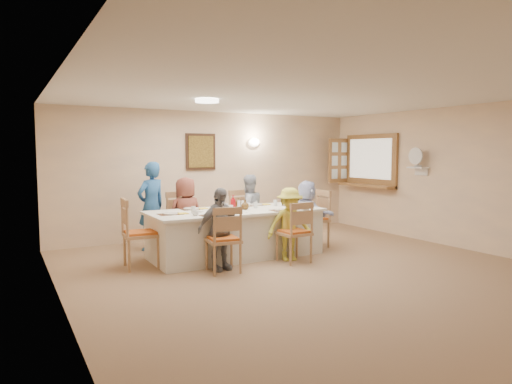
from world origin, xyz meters
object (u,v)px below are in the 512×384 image
chair_right_end (313,218)px  diner_back_left (186,215)px  chair_front_right (294,232)px  condiment_ketchup (233,202)px  chair_back_left (183,221)px  dining_table (236,233)px  diner_front_left (220,229)px  chair_left_end (141,233)px  chair_back_right (245,217)px  serving_hatch (371,161)px  caregiver (151,206)px  desk_fan (417,160)px  diner_back_right (248,210)px  diner_front_right (290,224)px  chair_front_left (223,239)px  diner_right_end (307,214)px

chair_right_end → diner_back_left: (-2.15, 0.68, 0.13)m
chair_front_right → condiment_ketchup: bearing=-52.6°
chair_back_left → dining_table: bearing=-56.5°
diner_front_left → chair_left_end: bearing=136.3°
chair_back_left → chair_back_right: 1.20m
diner_front_left → condiment_ketchup: (0.56, 0.70, 0.28)m
serving_hatch → caregiver: (-4.75, 0.31, -0.74)m
desk_fan → diner_back_right: (-2.99, 1.19, -0.91)m
diner_back_right → diner_front_right: bearing=88.2°
dining_table → chair_right_end: 1.56m
diner_front_left → desk_fan: bearing=-5.8°
serving_hatch → chair_left_end: bearing=-170.9°
chair_back_left → chair_front_left: size_ratio=1.07×
chair_front_left → diner_right_end: size_ratio=0.80×
chair_back_left → caregiver: 0.62m
desk_fan → chair_front_left: desk_fan is taller
diner_front_left → chair_back_left: bearing=81.9°
dining_table → diner_back_left: size_ratio=2.20×
desk_fan → chair_front_left: bearing=-176.1°
diner_front_right → condiment_ketchup: (-0.64, 0.70, 0.31)m
diner_front_left → diner_right_end: diner_right_end is taller
chair_back_left → diner_back_left: bearing=-93.4°
diner_back_left → diner_front_left: size_ratio=1.07×
serving_hatch → chair_front_right: 3.65m
serving_hatch → diner_back_left: (-4.30, -0.16, -0.86)m
desk_fan → diner_front_right: bearing=-176.8°
chair_back_right → condiment_ketchup: bearing=-134.1°
chair_left_end → diner_back_left: size_ratio=0.81×
chair_right_end → diner_front_right: 1.17m
chair_left_end → diner_front_right: bearing=-103.1°
chair_front_left → diner_right_end: 2.18m
chair_left_end → desk_fan: bearing=-91.3°
chair_back_right → chair_front_right: chair_back_right is taller
chair_right_end → diner_front_right: size_ratio=0.89×
chair_front_left → chair_left_end: (-0.95, 0.80, 0.04)m
dining_table → chair_left_end: bearing=180.0°
desk_fan → dining_table: bearing=171.9°
diner_right_end → caregiver: 2.73m
desk_fan → diner_right_end: desk_fan is taller
chair_left_end → caregiver: size_ratio=0.68×
condiment_ketchup → chair_right_end: bearing=-0.5°
dining_table → caregiver: 1.60m
chair_right_end → diner_back_right: 1.18m
chair_back_right → chair_left_end: size_ratio=0.96×
chair_front_left → condiment_ketchup: size_ratio=3.96×
diner_back_right → diner_right_end: (0.82, -0.68, -0.05)m
chair_front_left → chair_left_end: bearing=-33.1°
dining_table → condiment_ketchup: condiment_ketchup is taller
serving_hatch → chair_front_right: serving_hatch is taller
diner_front_left → caregiver: 1.89m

